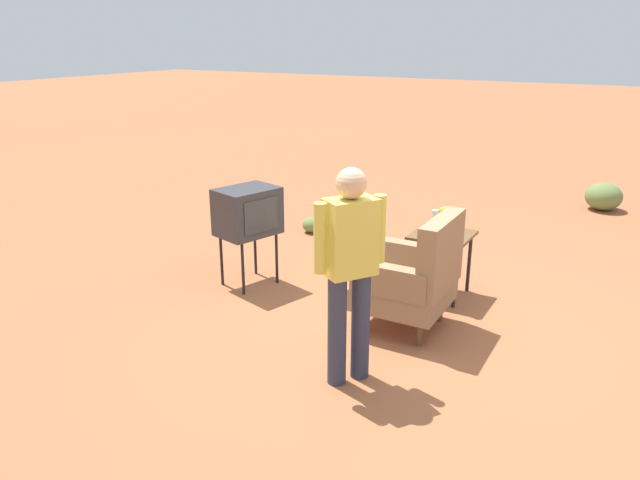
{
  "coord_description": "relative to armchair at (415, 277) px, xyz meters",
  "views": [
    {
      "loc": [
        4.67,
        1.69,
        2.51
      ],
      "look_at": [
        -0.1,
        -1.04,
        0.65
      ],
      "focal_mm": 34.5,
      "sensor_mm": 36.0,
      "label": 1
    }
  ],
  "objects": [
    {
      "name": "flower_vase",
      "position": [
        -0.87,
        -0.05,
        0.29
      ],
      "size": [
        0.15,
        0.1,
        0.27
      ],
      "color": "silver",
      "rests_on": "side_table"
    },
    {
      "name": "bottle_wine_green",
      "position": [
        -0.62,
        0.06,
        0.31
      ],
      "size": [
        0.07,
        0.07,
        0.32
      ],
      "primitive_type": "cylinder",
      "color": "#1E5623",
      "rests_on": "side_table"
    },
    {
      "name": "ground_plane",
      "position": [
        0.04,
        0.05,
        -0.5
      ],
      "size": [
        60.0,
        60.0,
        0.0
      ],
      "primitive_type": "plane",
      "color": "#A05B38"
    },
    {
      "name": "side_table",
      "position": [
        -0.84,
        -0.05,
        0.05
      ],
      "size": [
        0.56,
        0.56,
        0.64
      ],
      "color": "black",
      "rests_on": "ground"
    },
    {
      "name": "shrub_far",
      "position": [
        -5.05,
        1.01,
        -0.29
      ],
      "size": [
        0.53,
        0.53,
        0.41
      ],
      "primitive_type": "ellipsoid",
      "color": "olive",
      "rests_on": "ground"
    },
    {
      "name": "shrub_near",
      "position": [
        -1.96,
        -2.19,
        -0.4
      ],
      "size": [
        0.27,
        0.27,
        0.21
      ],
      "primitive_type": "ellipsoid",
      "color": "olive",
      "rests_on": "ground"
    },
    {
      "name": "person_standing",
      "position": [
        1.04,
        -0.11,
        0.44
      ],
      "size": [
        0.49,
        0.38,
        1.64
      ],
      "color": "#2D3347",
      "rests_on": "ground"
    },
    {
      "name": "armchair",
      "position": [
        0.0,
        0.0,
        0.0
      ],
      "size": [
        0.79,
        0.79,
        1.06
      ],
      "color": "brown",
      "rests_on": "ground"
    },
    {
      "name": "bottle_short_clear",
      "position": [
        -0.93,
        -0.17,
        0.25
      ],
      "size": [
        0.06,
        0.06,
        0.2
      ],
      "primitive_type": "cylinder",
      "color": "silver",
      "rests_on": "side_table"
    },
    {
      "name": "tv_on_stand",
      "position": [
        -0.12,
        -1.87,
        0.28
      ],
      "size": [
        0.7,
        0.59,
        1.03
      ],
      "color": "black",
      "rests_on": "ground"
    }
  ]
}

